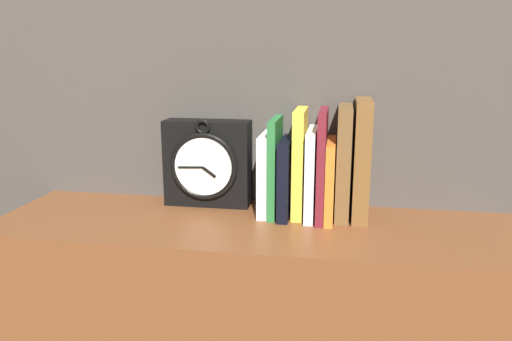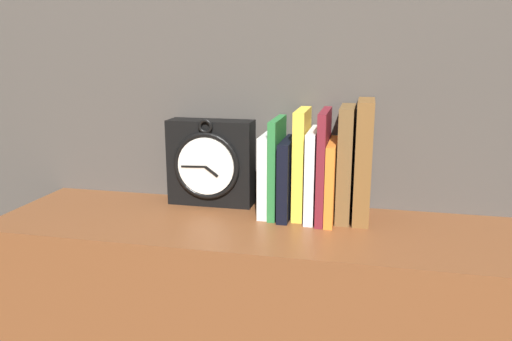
# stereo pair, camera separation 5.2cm
# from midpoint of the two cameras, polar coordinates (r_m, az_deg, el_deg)

# --- Properties ---
(clock) EXTENTS (0.20, 0.08, 0.21)m
(clock) POSITION_cam_midpoint_polar(r_m,az_deg,el_deg) (1.18, -6.84, 0.82)
(clock) COLOR black
(clock) RESTS_ON bookshelf
(book_slot0_white) EXTENTS (0.02, 0.14, 0.18)m
(book_slot0_white) POSITION_cam_midpoint_polar(r_m,az_deg,el_deg) (1.12, -0.13, -0.33)
(book_slot0_white) COLOR silver
(book_slot0_white) RESTS_ON bookshelf
(book_slot1_green) EXTENTS (0.02, 0.14, 0.22)m
(book_slot1_green) POSITION_cam_midpoint_polar(r_m,az_deg,el_deg) (1.11, 0.87, 0.47)
(book_slot1_green) COLOR #277235
(book_slot1_green) RESTS_ON bookshelf
(book_slot2_black) EXTENTS (0.02, 0.15, 0.17)m
(book_slot2_black) POSITION_cam_midpoint_polar(r_m,az_deg,el_deg) (1.11, 2.11, -0.77)
(book_slot2_black) COLOR black
(book_slot2_black) RESTS_ON bookshelf
(book_slot3_yellow) EXTENTS (0.02, 0.13, 0.24)m
(book_slot3_yellow) POSITION_cam_midpoint_polar(r_m,az_deg,el_deg) (1.11, 3.68, 0.93)
(book_slot3_yellow) COLOR yellow
(book_slot3_yellow) RESTS_ON bookshelf
(book_slot4_white) EXTENTS (0.02, 0.15, 0.19)m
(book_slot4_white) POSITION_cam_midpoint_polar(r_m,az_deg,el_deg) (1.10, 4.99, -0.29)
(book_slot4_white) COLOR silver
(book_slot4_white) RESTS_ON bookshelf
(book_slot5_maroon) EXTENTS (0.02, 0.16, 0.24)m
(book_slot5_maroon) POSITION_cam_midpoint_polar(r_m,az_deg,el_deg) (1.09, 6.20, 0.71)
(book_slot5_maroon) COLOR maroon
(book_slot5_maroon) RESTS_ON bookshelf
(book_slot6_orange) EXTENTS (0.02, 0.16, 0.17)m
(book_slot6_orange) POSITION_cam_midpoint_polar(r_m,az_deg,el_deg) (1.10, 7.14, -1.02)
(book_slot6_orange) COLOR orange
(book_slot6_orange) RESTS_ON bookshelf
(book_slot7_brown) EXTENTS (0.03, 0.13, 0.25)m
(book_slot7_brown) POSITION_cam_midpoint_polar(r_m,az_deg,el_deg) (1.10, 8.64, 0.97)
(book_slot7_brown) COLOR brown
(book_slot7_brown) RESTS_ON bookshelf
(book_slot8_brown) EXTENTS (0.03, 0.14, 0.26)m
(book_slot8_brown) POSITION_cam_midpoint_polar(r_m,az_deg,el_deg) (1.10, 10.63, 1.24)
(book_slot8_brown) COLOR brown
(book_slot8_brown) RESTS_ON bookshelf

